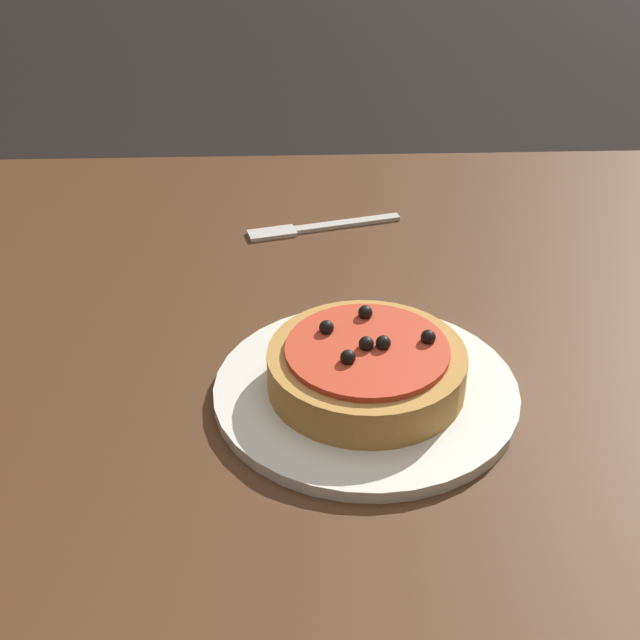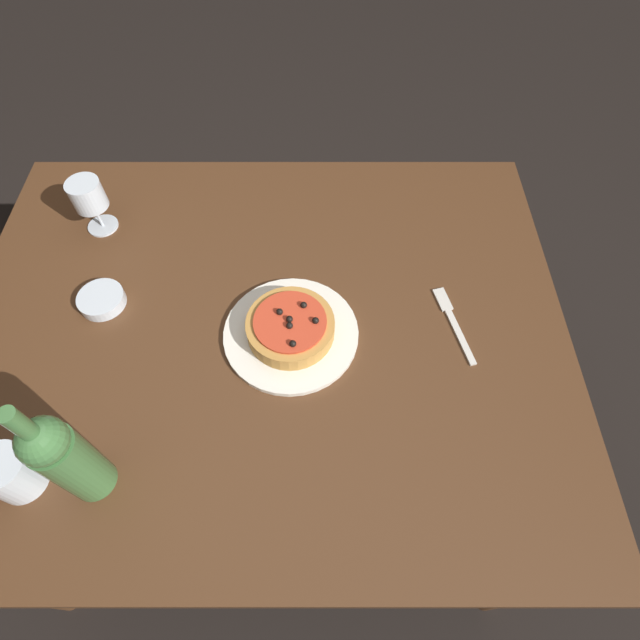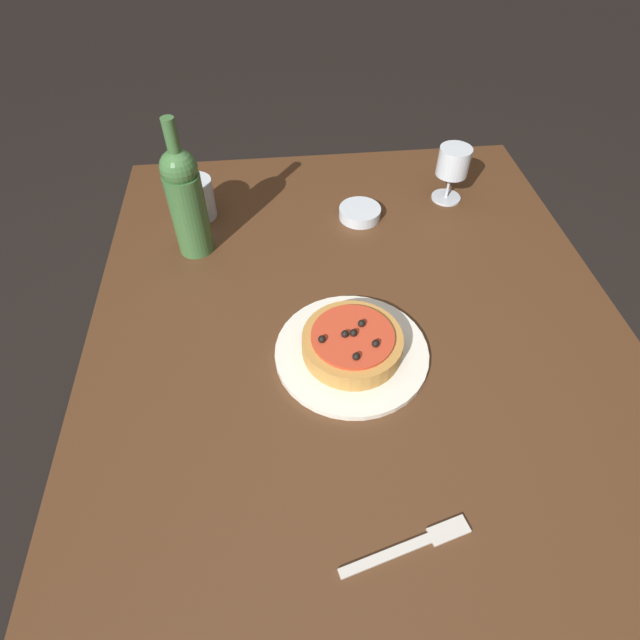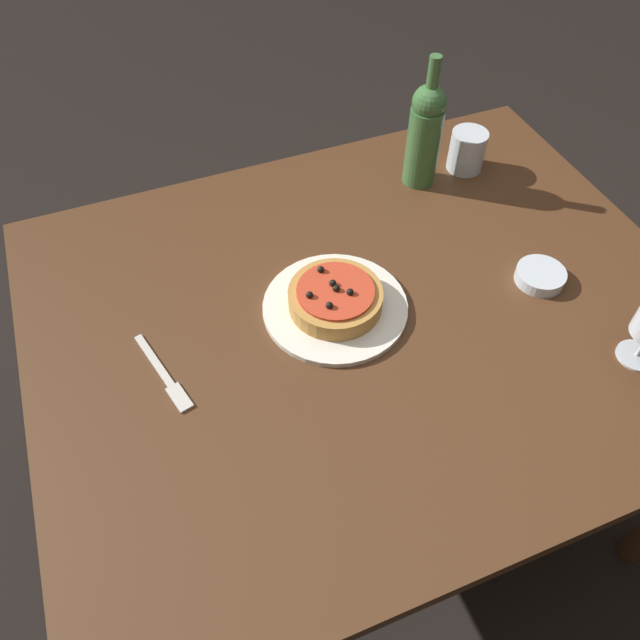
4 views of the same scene
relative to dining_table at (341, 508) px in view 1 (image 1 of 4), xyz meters
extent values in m
cube|color=#4C2D19|center=(0.00, 0.00, 0.06)|extent=(1.31, 1.06, 0.03)
cylinder|color=#4C2D19|center=(0.60, 0.47, -0.31)|extent=(0.06, 0.06, 0.71)
cylinder|color=#4C2D19|center=(0.60, -0.47, -0.31)|extent=(0.06, 0.06, 0.71)
cylinder|color=white|center=(0.06, -0.03, 0.09)|extent=(0.29, 0.29, 0.01)
cylinder|color=#BC843D|center=(0.06, -0.03, 0.11)|extent=(0.18, 0.18, 0.04)
cylinder|color=red|center=(0.06, -0.03, 0.14)|extent=(0.15, 0.15, 0.01)
sphere|color=black|center=(0.12, -0.03, 0.14)|extent=(0.01, 0.01, 0.01)
sphere|color=black|center=(0.06, -0.02, 0.14)|extent=(0.01, 0.01, 0.01)
sphere|color=black|center=(0.09, 0.01, 0.14)|extent=(0.01, 0.01, 0.01)
sphere|color=black|center=(0.07, -0.08, 0.14)|extent=(0.01, 0.01, 0.01)
sphere|color=black|center=(0.06, -0.04, 0.14)|extent=(0.01, 0.01, 0.01)
sphere|color=black|center=(0.04, -0.01, 0.14)|extent=(0.01, 0.01, 0.01)
cube|color=beige|center=(0.42, -0.03, 0.08)|extent=(0.05, 0.14, 0.00)
cube|color=beige|center=(0.40, 0.07, 0.08)|extent=(0.04, 0.06, 0.00)
camera|label=1|loc=(-0.60, 0.04, 0.60)|focal=50.00mm
camera|label=2|loc=(0.12, -0.58, 0.99)|focal=28.00mm
camera|label=3|loc=(0.63, -0.15, 0.82)|focal=28.00mm
camera|label=4|loc=(0.39, 0.71, 1.01)|focal=35.00mm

